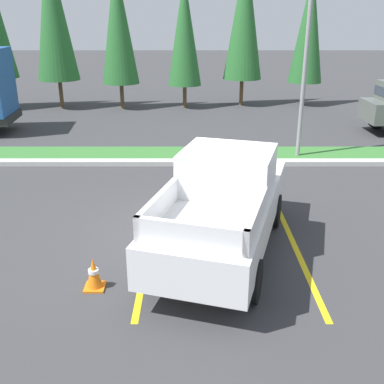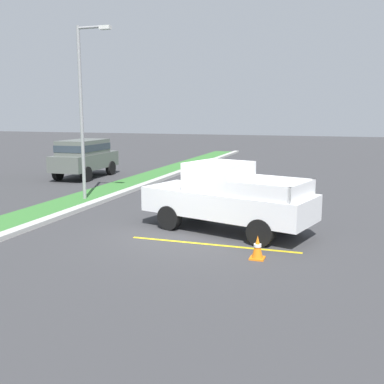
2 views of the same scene
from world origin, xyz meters
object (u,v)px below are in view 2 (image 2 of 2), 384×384
Objects in this scene: street_light at (84,102)px; traffic_cone at (257,248)px; pickup_truck_main at (226,197)px; suv_distant at (84,155)px.

traffic_cone is at bearing -123.97° from street_light.
traffic_cone is (-5.41, -8.03, -3.72)m from street_light.
street_light is at bearing 65.46° from pickup_truck_main.
pickup_truck_main is 1.19× the size of suv_distant.
street_light is 10.37m from traffic_cone.
street_light is (3.02, 6.61, 2.97)m from pickup_truck_main.
suv_distant is 0.67× the size of street_light.
street_light is 11.53× the size of traffic_cone.
pickup_truck_main is 9.23× the size of traffic_cone.
street_light reaches higher than traffic_cone.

